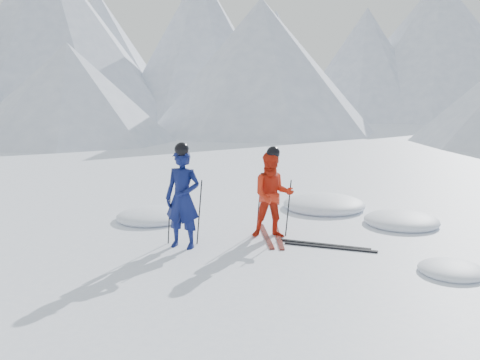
# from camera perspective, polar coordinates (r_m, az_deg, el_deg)

# --- Properties ---
(ground) EXTENTS (160.00, 160.00, 0.00)m
(ground) POSITION_cam_1_polar(r_m,az_deg,el_deg) (9.76, 8.93, -7.12)
(ground) COLOR white
(ground) RESTS_ON ground
(mountain_range) EXTENTS (106.15, 62.94, 15.53)m
(mountain_range) POSITION_cam_1_polar(r_m,az_deg,el_deg) (45.19, 16.50, 14.52)
(mountain_range) COLOR #B2BCD1
(mountain_range) RESTS_ON ground
(skier_blue) EXTENTS (0.74, 0.56, 1.84)m
(skier_blue) POSITION_cam_1_polar(r_m,az_deg,el_deg) (9.30, -6.46, -2.08)
(skier_blue) COLOR #0C154C
(skier_blue) RESTS_ON ground
(skier_red) EXTENTS (0.93, 0.79, 1.69)m
(skier_red) POSITION_cam_1_polar(r_m,az_deg,el_deg) (9.92, 3.70, -1.70)
(skier_red) COLOR red
(skier_red) RESTS_ON ground
(pole_blue_left) EXTENTS (0.12, 0.09, 1.22)m
(pole_blue_left) POSITION_cam_1_polar(r_m,az_deg,el_deg) (9.59, -7.93, -3.62)
(pole_blue_left) COLOR black
(pole_blue_left) RESTS_ON ground
(pole_blue_right) EXTENTS (0.12, 0.07, 1.22)m
(pole_blue_right) POSITION_cam_1_polar(r_m,az_deg,el_deg) (9.54, -4.58, -3.62)
(pole_blue_right) COLOR black
(pole_blue_right) RESTS_ON ground
(pole_red_left) EXTENTS (0.11, 0.09, 1.13)m
(pole_red_left) POSITION_cam_1_polar(r_m,az_deg,el_deg) (10.25, 2.13, -2.91)
(pole_red_left) COLOR black
(pole_red_left) RESTS_ON ground
(pole_red_right) EXTENTS (0.11, 0.08, 1.13)m
(pole_red_right) POSITION_cam_1_polar(r_m,az_deg,el_deg) (10.10, 5.45, -3.14)
(pole_red_right) COLOR black
(pole_red_right) RESTS_ON ground
(ski_worn_left) EXTENTS (0.47, 1.68, 0.03)m
(ski_worn_left) POSITION_cam_1_polar(r_m,az_deg,el_deg) (10.13, 2.96, -6.29)
(ski_worn_left) COLOR black
(ski_worn_left) RESTS_ON ground
(ski_worn_right) EXTENTS (0.36, 1.69, 0.03)m
(ski_worn_right) POSITION_cam_1_polar(r_m,az_deg,el_deg) (10.11, 4.33, -6.34)
(ski_worn_right) COLOR black
(ski_worn_right) RESTS_ON ground
(ski_loose_a) EXTENTS (1.68, 0.45, 0.03)m
(ski_loose_a) POSITION_cam_1_polar(r_m,az_deg,el_deg) (9.70, 9.49, -7.17)
(ski_loose_a) COLOR black
(ski_loose_a) RESTS_ON ground
(ski_loose_b) EXTENTS (1.69, 0.39, 0.03)m
(ski_loose_b) POSITION_cam_1_polar(r_m,az_deg,el_deg) (9.55, 10.10, -7.45)
(ski_loose_b) COLOR black
(ski_loose_b) RESTS_ON ground
(snow_lumps) EXTENTS (7.10, 5.78, 0.44)m
(snow_lumps) POSITION_cam_1_polar(r_m,az_deg,el_deg) (11.72, 7.63, -4.19)
(snow_lumps) COLOR white
(snow_lumps) RESTS_ON ground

